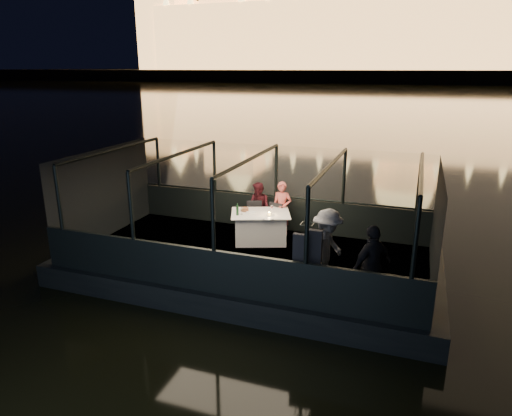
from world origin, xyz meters
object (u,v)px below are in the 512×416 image
(coat_stand, at_px, (306,258))
(person_woman_coral, at_px, (282,207))
(chair_port_right, at_px, (274,220))
(passenger_stripe, at_px, (327,248))
(dining_table_central, at_px, (260,227))
(wine_bottle, at_px, (237,209))
(chair_port_left, at_px, (252,218))
(passenger_dark, at_px, (372,262))
(person_man_maroon, at_px, (259,205))

(coat_stand, xyz_separation_m, person_woman_coral, (-1.47, 3.39, -0.15))
(chair_port_right, xyz_separation_m, passenger_stripe, (1.85, -2.40, 0.40))
(dining_table_central, relative_size, person_woman_coral, 1.02)
(wine_bottle, bearing_deg, coat_stand, -45.30)
(chair_port_left, distance_m, chair_port_right, 0.60)
(passenger_dark, bearing_deg, dining_table_central, -88.97)
(dining_table_central, distance_m, chair_port_right, 0.50)
(chair_port_right, distance_m, wine_bottle, 1.15)
(passenger_stripe, bearing_deg, dining_table_central, 63.14)
(chair_port_right, relative_size, passenger_dark, 0.55)
(chair_port_right, height_order, coat_stand, coat_stand)
(chair_port_left, height_order, passenger_stripe, passenger_stripe)
(person_woman_coral, relative_size, passenger_dark, 0.91)
(person_woman_coral, bearing_deg, coat_stand, -66.62)
(chair_port_right, height_order, person_man_maroon, person_man_maroon)
(chair_port_right, distance_m, person_man_maroon, 0.64)
(coat_stand, xyz_separation_m, wine_bottle, (-2.29, 2.31, 0.02))
(chair_port_left, distance_m, person_man_maroon, 0.42)
(person_woman_coral, relative_size, wine_bottle, 4.78)
(chair_port_left, xyz_separation_m, chair_port_right, (0.60, 0.00, 0.00))
(chair_port_right, distance_m, passenger_stripe, 3.06)
(dining_table_central, distance_m, wine_bottle, 0.80)
(chair_port_left, distance_m, person_woman_coral, 0.84)
(person_man_maroon, bearing_deg, dining_table_central, -45.68)
(person_man_maroon, bearing_deg, person_woman_coral, 22.11)
(chair_port_left, bearing_deg, person_woman_coral, -4.89)
(person_man_maroon, bearing_deg, passenger_stripe, -26.52)
(chair_port_left, relative_size, passenger_stripe, 0.52)
(chair_port_left, relative_size, person_woman_coral, 0.61)
(person_woman_coral, xyz_separation_m, passenger_stripe, (1.72, -2.67, 0.10))
(person_man_maroon, relative_size, wine_bottle, 4.53)
(dining_table_central, height_order, wine_bottle, wine_bottle)
(chair_port_left, bearing_deg, person_man_maroon, 44.60)
(dining_table_central, relative_size, chair_port_left, 1.68)
(person_woman_coral, bearing_deg, chair_port_left, -159.96)
(passenger_stripe, relative_size, wine_bottle, 5.56)
(coat_stand, bearing_deg, passenger_dark, 15.60)
(dining_table_central, height_order, person_woman_coral, person_woman_coral)
(person_man_maroon, distance_m, wine_bottle, 1.10)
(coat_stand, bearing_deg, chair_port_left, 125.28)
(person_man_maroon, xyz_separation_m, passenger_stripe, (2.35, -2.67, 0.10))
(chair_port_left, bearing_deg, chair_port_right, -24.97)
(coat_stand, bearing_deg, dining_table_central, 124.18)
(person_woman_coral, bearing_deg, passenger_dark, -49.44)
(dining_table_central, xyz_separation_m, wine_bottle, (-0.48, -0.36, 0.53))
(coat_stand, relative_size, wine_bottle, 5.38)
(person_man_maroon, bearing_deg, chair_port_right, -6.18)
(coat_stand, height_order, person_man_maroon, coat_stand)
(person_woman_coral, height_order, passenger_dark, passenger_dark)
(chair_port_right, relative_size, wine_bottle, 2.89)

